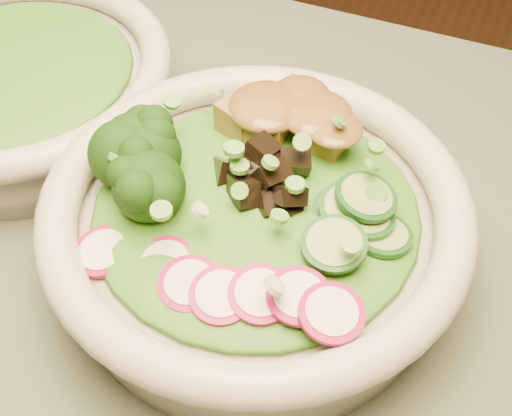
% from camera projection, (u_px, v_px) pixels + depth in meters
% --- Properties ---
extents(salad_bowl, '(0.28, 0.28, 0.07)m').
position_uv_depth(salad_bowl, '(256.00, 229.00, 0.46)').
color(salad_bowl, beige).
rests_on(salad_bowl, dining_table).
extents(side_bowl, '(0.25, 0.25, 0.07)m').
position_uv_depth(side_bowl, '(17.00, 86.00, 0.57)').
color(side_bowl, beige).
rests_on(side_bowl, dining_table).
extents(lettuce_bed, '(0.21, 0.21, 0.02)m').
position_uv_depth(lettuce_bed, '(256.00, 207.00, 0.45)').
color(lettuce_bed, '#1B6515').
rests_on(lettuce_bed, salad_bowl).
extents(side_lettuce, '(0.17, 0.17, 0.02)m').
position_uv_depth(side_lettuce, '(10.00, 67.00, 0.55)').
color(side_lettuce, '#1B6515').
rests_on(side_lettuce, side_bowl).
extents(broccoli_florets, '(0.09, 0.08, 0.04)m').
position_uv_depth(broccoli_florets, '(158.00, 170.00, 0.45)').
color(broccoli_florets, black).
rests_on(broccoli_florets, salad_bowl).
extents(radish_slices, '(0.12, 0.05, 0.02)m').
position_uv_depth(radish_slices, '(226.00, 289.00, 0.40)').
color(radish_slices, '#930B43').
rests_on(radish_slices, salad_bowl).
extents(cucumber_slices, '(0.08, 0.08, 0.04)m').
position_uv_depth(cucumber_slices, '(362.00, 219.00, 0.43)').
color(cucumber_slices, '#8DB062').
rests_on(cucumber_slices, salad_bowl).
extents(mushroom_heap, '(0.08, 0.08, 0.04)m').
position_uv_depth(mushroom_heap, '(262.00, 177.00, 0.45)').
color(mushroom_heap, black).
rests_on(mushroom_heap, salad_bowl).
extents(tofu_cubes, '(0.10, 0.07, 0.04)m').
position_uv_depth(tofu_cubes, '(286.00, 127.00, 0.48)').
color(tofu_cubes, brown).
rests_on(tofu_cubes, salad_bowl).
extents(peanut_sauce, '(0.07, 0.06, 0.02)m').
position_uv_depth(peanut_sauce, '(287.00, 112.00, 0.47)').
color(peanut_sauce, brown).
rests_on(peanut_sauce, tofu_cubes).
extents(scallion_garnish, '(0.20, 0.20, 0.02)m').
position_uv_depth(scallion_garnish, '(256.00, 180.00, 0.43)').
color(scallion_garnish, '#5B9F38').
rests_on(scallion_garnish, salad_bowl).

